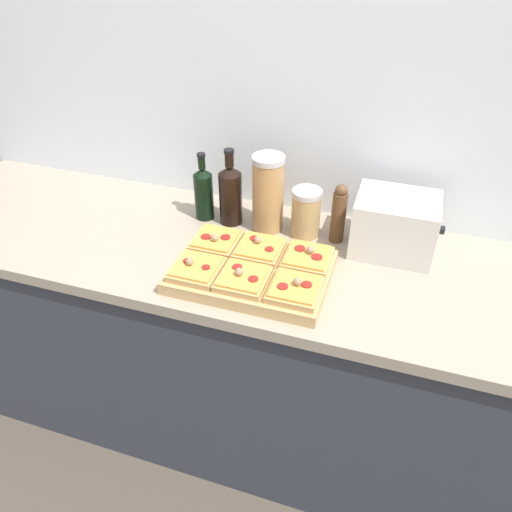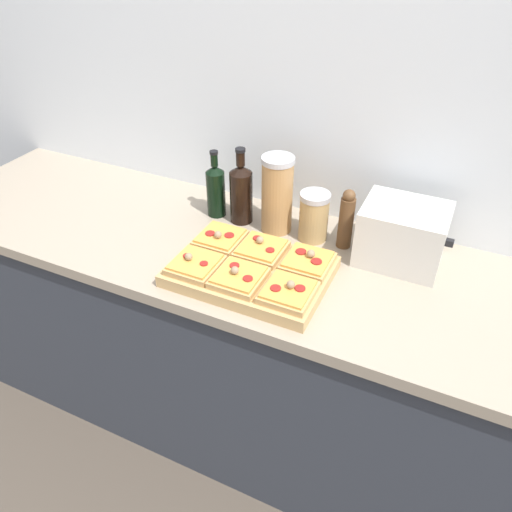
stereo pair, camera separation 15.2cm
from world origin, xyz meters
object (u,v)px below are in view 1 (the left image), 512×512
at_px(wine_bottle, 230,194).
at_px(toaster_oven, 395,225).
at_px(cutting_board, 253,272).
at_px(pepper_mill, 339,214).
at_px(grain_jar_tall, 268,194).
at_px(olive_oil_bottle, 204,192).
at_px(grain_jar_short, 306,213).

relative_size(wine_bottle, toaster_oven, 0.99).
bearing_deg(cutting_board, pepper_mill, 54.18).
distance_m(wine_bottle, pepper_mill, 0.38).
xyz_separation_m(grain_jar_tall, pepper_mill, (0.24, 0.00, -0.03)).
bearing_deg(cutting_board, wine_bottle, 121.90).
bearing_deg(wine_bottle, pepper_mill, 0.00).
relative_size(olive_oil_bottle, grain_jar_short, 1.46).
relative_size(grain_jar_short, pepper_mill, 0.81).
relative_size(pepper_mill, toaster_oven, 0.75).
distance_m(olive_oil_bottle, grain_jar_short, 0.37).
xyz_separation_m(grain_jar_short, pepper_mill, (0.11, 0.00, 0.02)).
bearing_deg(grain_jar_short, cutting_board, -108.44).
bearing_deg(grain_jar_short, toaster_oven, -0.17).
bearing_deg(grain_jar_tall, pepper_mill, 0.00).
bearing_deg(olive_oil_bottle, wine_bottle, 0.00).
bearing_deg(olive_oil_bottle, grain_jar_short, 0.00).
bearing_deg(cutting_board, toaster_oven, 36.16).
bearing_deg(toaster_oven, wine_bottle, 179.91).
height_order(olive_oil_bottle, grain_jar_short, olive_oil_bottle).
relative_size(wine_bottle, pepper_mill, 1.32).
xyz_separation_m(cutting_board, grain_jar_tall, (-0.04, 0.28, 0.12)).
bearing_deg(pepper_mill, olive_oil_bottle, -180.00).
distance_m(olive_oil_bottle, pepper_mill, 0.48).
distance_m(grain_jar_short, pepper_mill, 0.11).
xyz_separation_m(wine_bottle, grain_jar_short, (0.27, 0.00, -0.03)).
height_order(grain_jar_tall, pepper_mill, grain_jar_tall).
bearing_deg(toaster_oven, cutting_board, -143.84).
bearing_deg(pepper_mill, grain_jar_short, 180.00).
xyz_separation_m(cutting_board, toaster_oven, (0.39, 0.28, 0.08)).
distance_m(grain_jar_tall, toaster_oven, 0.43).
bearing_deg(olive_oil_bottle, toaster_oven, -0.07).
height_order(cutting_board, wine_bottle, wine_bottle).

